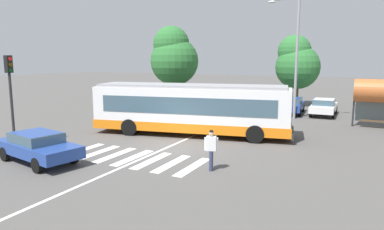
% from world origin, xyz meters
% --- Properties ---
extents(ground_plane, '(160.00, 160.00, 0.00)m').
position_xyz_m(ground_plane, '(0.00, 0.00, 0.00)').
color(ground_plane, '#514F4C').
extents(city_transit_bus, '(12.21, 4.87, 3.06)m').
position_xyz_m(city_transit_bus, '(-0.50, 3.63, 1.59)').
color(city_transit_bus, black).
rests_on(city_transit_bus, ground_plane).
extents(pedestrian_crossing_street, '(0.55, 0.38, 1.72)m').
position_xyz_m(pedestrian_crossing_street, '(3.39, -2.23, 0.97)').
color(pedestrian_crossing_street, '#333856').
rests_on(pedestrian_crossing_street, ground_plane).
extents(foreground_sedan, '(4.77, 2.66, 1.35)m').
position_xyz_m(foreground_sedan, '(-4.03, -4.60, 0.77)').
color(foreground_sedan, black).
rests_on(foreground_sedan, ground_plane).
extents(parked_car_black, '(2.11, 4.61, 1.35)m').
position_xyz_m(parked_car_black, '(-7.77, 14.67, 0.77)').
color(parked_car_black, black).
rests_on(parked_car_black, ground_plane).
extents(parked_car_charcoal, '(2.16, 4.63, 1.35)m').
position_xyz_m(parked_car_charcoal, '(-4.87, 14.98, 0.77)').
color(parked_car_charcoal, black).
rests_on(parked_car_charcoal, ground_plane).
extents(parked_car_red, '(1.89, 4.51, 1.35)m').
position_xyz_m(parked_car_red, '(-2.34, 14.59, 0.77)').
color(parked_car_red, black).
rests_on(parked_car_red, ground_plane).
extents(parked_car_teal, '(1.96, 4.54, 1.35)m').
position_xyz_m(parked_car_teal, '(0.58, 14.82, 0.77)').
color(parked_car_teal, black).
rests_on(parked_car_teal, ground_plane).
extents(parked_car_blue, '(2.14, 4.62, 1.35)m').
position_xyz_m(parked_car_blue, '(3.29, 14.87, 0.77)').
color(parked_car_blue, black).
rests_on(parked_car_blue, ground_plane).
extents(parked_car_white, '(1.92, 4.52, 1.35)m').
position_xyz_m(parked_car_white, '(5.85, 15.09, 0.77)').
color(parked_car_white, black).
rests_on(parked_car_white, ground_plane).
extents(traffic_light_near_corner, '(0.33, 0.32, 4.76)m').
position_xyz_m(traffic_light_near_corner, '(-7.79, -2.96, 3.19)').
color(traffic_light_near_corner, '#28282B').
rests_on(traffic_light_near_corner, ground_plane).
extents(twin_arm_street_lamp, '(4.67, 0.32, 9.13)m').
position_xyz_m(twin_arm_street_lamp, '(3.99, 12.40, 5.62)').
color(twin_arm_street_lamp, '#939399').
rests_on(twin_arm_street_lamp, ground_plane).
extents(background_tree_left, '(5.10, 5.10, 8.00)m').
position_xyz_m(background_tree_left, '(-9.78, 17.90, 4.83)').
color(background_tree_left, brown).
rests_on(background_tree_left, ground_plane).
extents(background_tree_right, '(4.25, 4.25, 6.86)m').
position_xyz_m(background_tree_right, '(2.62, 20.16, 4.21)').
color(background_tree_right, brown).
rests_on(background_tree_right, ground_plane).
extents(crosswalk_painted_stripes, '(6.73, 2.91, 0.01)m').
position_xyz_m(crosswalk_painted_stripes, '(-0.64, -2.15, 0.00)').
color(crosswalk_painted_stripes, silver).
rests_on(crosswalk_painted_stripes, ground_plane).
extents(lane_center_line, '(0.16, 24.00, 0.01)m').
position_xyz_m(lane_center_line, '(-0.19, 2.00, 0.00)').
color(lane_center_line, silver).
rests_on(lane_center_line, ground_plane).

